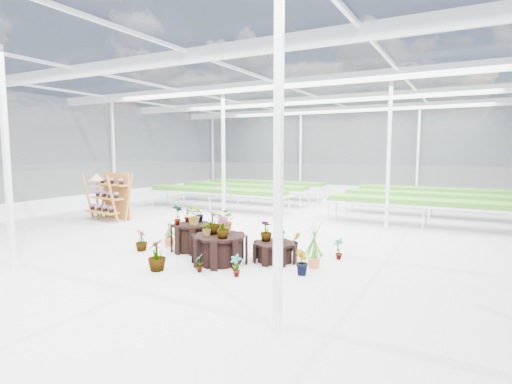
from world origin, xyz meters
The scene contains 10 objects.
ground_plane centered at (0.00, 0.00, 0.00)m, with size 24.00×24.00×0.00m, color gray.
greenhouse_shell centered at (0.00, 0.00, 2.25)m, with size 18.00×24.00×4.50m, color white, non-canonical shape.
steel_frame centered at (0.00, 0.00, 2.25)m, with size 18.00×24.00×4.50m, color silver, non-canonical shape.
nursery_benches centered at (0.00, 7.20, 0.42)m, with size 16.00×7.00×0.84m, color silver, non-canonical shape.
plinth_tall centered at (-0.71, -1.01, 0.33)m, with size 0.98×0.98×0.67m, color black.
plinth_mid centered at (0.49, -1.61, 0.31)m, with size 1.18×1.18×0.62m, color black.
plinth_low centered at (1.49, -0.91, 0.21)m, with size 0.95×0.95×0.43m, color black.
shelf_rack centered at (-5.93, 1.08, 0.83)m, with size 1.56×0.83×1.65m, color #955E23, non-canonical shape.
bird_table centered at (-6.59, 1.18, 0.81)m, with size 0.38×0.38×1.62m, color tan, non-canonical shape.
nursery_plants centered at (0.42, -1.23, 0.58)m, with size 4.83×3.22×1.18m.
Camera 1 is at (5.18, -8.70, 2.45)m, focal length 28.00 mm.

